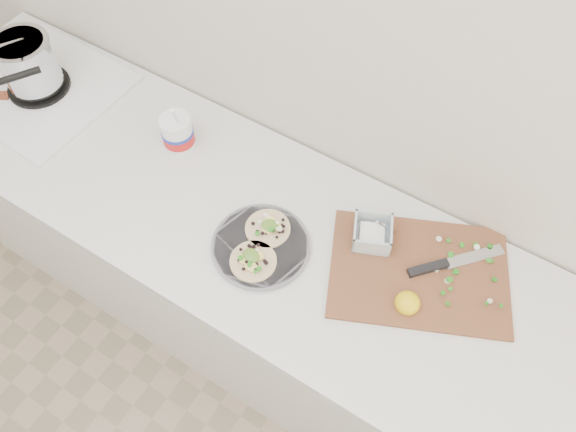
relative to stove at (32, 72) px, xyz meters
The scene contains 5 objects.
counter 1.00m from the stove, ahead, with size 2.44×0.66×0.90m.
stove is the anchor object (origin of this frame).
taco_plate 1.01m from the stove, ahead, with size 0.29×0.29×0.04m.
tub 0.57m from the stove, ahead, with size 0.10×0.10×0.23m.
cutboard 1.41m from the stove, ahead, with size 0.59×0.51×0.08m.
Camera 1 is at (0.64, 0.71, 2.30)m, focal length 35.00 mm.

